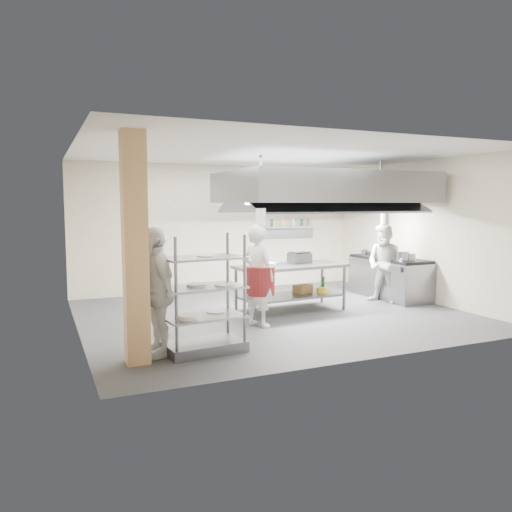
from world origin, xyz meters
name	(u,v)px	position (x,y,z in m)	size (l,w,h in m)	color
floor	(274,314)	(0.00, 0.00, 0.00)	(7.00, 7.00, 0.00)	#323234
ceiling	(275,153)	(0.00, 0.00, 3.00)	(7.00, 7.00, 0.00)	silver
wall_back	(220,228)	(0.00, 3.00, 1.50)	(7.00, 7.00, 0.00)	#B9AB93
wall_left	(75,241)	(-3.50, 0.00, 1.50)	(6.00, 6.00, 0.00)	#B9AB93
wall_right	(421,231)	(3.50, 0.00, 1.50)	(6.00, 6.00, 0.00)	#B9AB93
column	(135,249)	(-2.90, -1.90, 1.50)	(0.30, 0.30, 3.00)	tan
exhaust_hood	(324,188)	(1.30, 0.40, 2.40)	(4.00, 2.50, 0.60)	gray
hood_strip_a	(284,204)	(0.40, 0.40, 2.08)	(1.60, 0.12, 0.04)	white
hood_strip_b	(361,204)	(2.20, 0.40, 2.08)	(1.60, 0.12, 0.04)	white
wall_shelf	(290,227)	(1.80, 2.84, 1.50)	(1.50, 0.28, 0.04)	gray
island	(291,288)	(0.42, 0.12, 0.46)	(2.16, 0.90, 0.91)	gray
island_worktop	(291,266)	(0.42, 0.12, 0.88)	(2.16, 0.90, 0.06)	gray
island_undershelf	(291,296)	(0.42, 0.12, 0.30)	(1.99, 0.81, 0.04)	slate
pass_rack	(204,294)	(-1.95, -1.78, 0.83)	(1.11, 0.64, 1.66)	slate
cooking_range	(389,279)	(3.08, 0.50, 0.42)	(0.80, 2.00, 0.84)	slate
range_top	(390,259)	(3.08, 0.50, 0.87)	(0.78, 1.96, 0.06)	black
chef_head	(258,276)	(-0.64, -0.71, 0.87)	(0.63, 0.41, 1.73)	silver
chef_line	(385,264)	(2.60, 0.05, 0.83)	(0.81, 0.63, 1.66)	white
chef_plating	(156,292)	(-2.60, -1.68, 0.89)	(1.04, 0.43, 1.78)	silver
griddle	(300,258)	(0.70, 0.30, 1.01)	(0.40, 0.31, 0.20)	slate
wicker_basket	(303,289)	(0.74, 0.23, 0.40)	(0.35, 0.24, 0.15)	brown
stockpot	(402,256)	(2.88, -0.13, 1.00)	(0.29, 0.29, 0.20)	gray
plate_stack	(204,315)	(-1.95, -1.78, 0.53)	(0.28, 0.28, 0.05)	white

